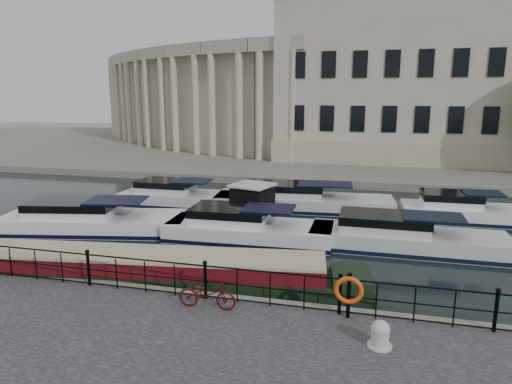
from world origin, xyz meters
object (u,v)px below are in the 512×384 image
Objects in this scene: bicycle at (207,294)px; harbour_hut at (252,206)px; mooring_bollard at (380,334)px; narrowboat at (144,275)px; life_ring_post at (349,291)px.

harbour_hut is (-1.45, 10.69, -0.05)m from bicycle.
bicycle is 4.90m from mooring_bollard.
mooring_bollard is (4.82, -0.89, -0.12)m from bicycle.
narrowboat is at bearing -84.91° from harbour_hut.
mooring_bollard is at bearing -56.27° from life_ring_post.
life_ring_post is (-0.84, 1.26, 0.50)m from mooring_bollard.
mooring_bollard is 1.59m from life_ring_post.
bicycle is 3.91m from narrowboat.
mooring_bollard is 0.04× the size of narrowboat.
narrowboat is at bearing 158.88° from mooring_bollard.
harbour_hut is at bearing 5.90° from bicycle.
harbour_hut is (1.73, 8.49, 0.59)m from narrowboat.
life_ring_post is at bearing -45.69° from harbour_hut.
bicycle is at bearing -65.69° from harbour_hut.
bicycle reaches higher than narrowboat.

